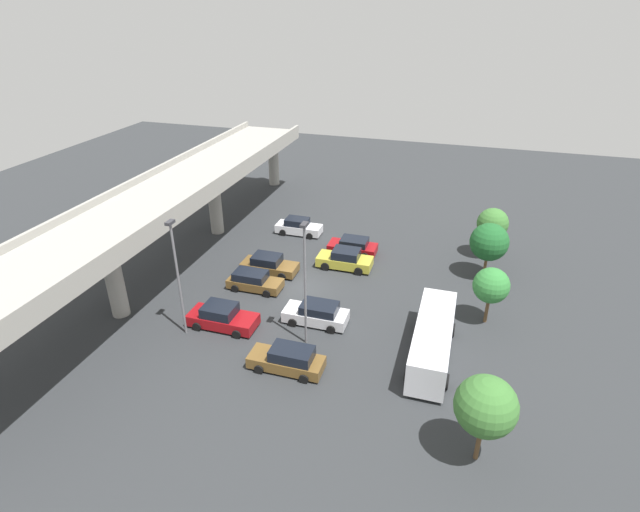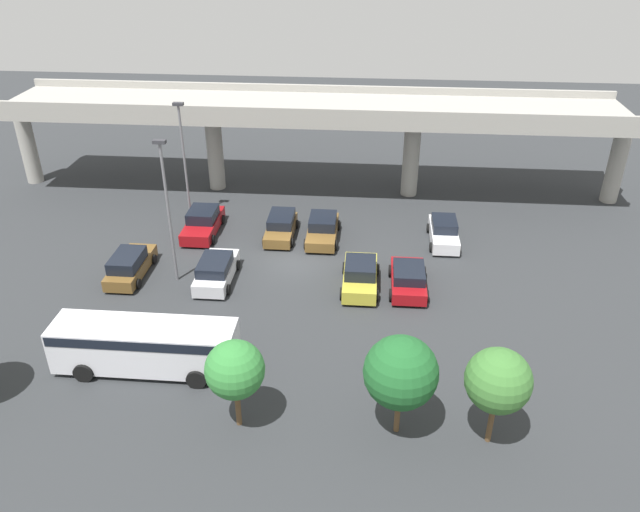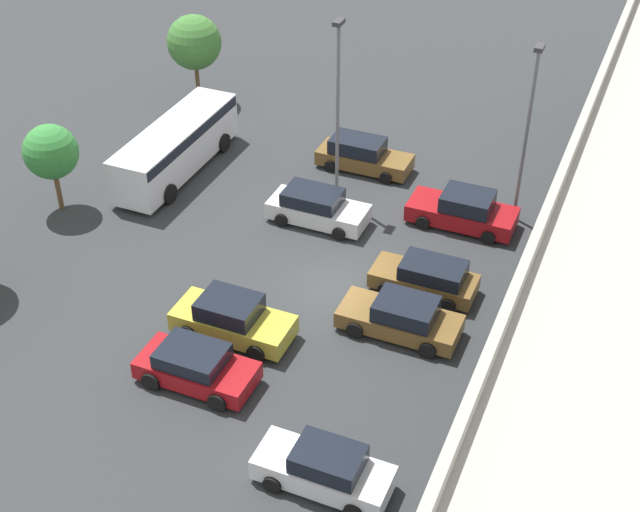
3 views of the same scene
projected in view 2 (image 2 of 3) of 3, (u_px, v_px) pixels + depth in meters
The scene contains 16 objects.
ground_plane at pixel (295, 263), 39.31m from camera, with size 97.32×97.32×0.00m, color #2D3033.
highway_overpass at pixel (312, 114), 46.28m from camera, with size 46.66×6.71×7.52m.
parked_car_0 at pixel (130, 265), 37.61m from camera, with size 2.03×4.72×1.61m.
parked_car_1 at pixel (203, 223), 42.63m from camera, with size 2.25×4.88×1.68m.
parked_car_2 at pixel (216, 270), 37.05m from camera, with size 2.14×4.56×1.58m.
parked_car_3 at pixel (281, 226), 42.23m from camera, with size 2.05×4.33×1.47m.
parked_car_4 at pixel (323, 229), 41.91m from camera, with size 2.18×4.73×1.55m.
parked_car_5 at pixel (360, 275), 36.52m from camera, with size 2.20×4.69×1.71m.
parked_car_6 at pixel (408, 278), 36.34m from camera, with size 2.21×4.36×1.48m.
parked_car_7 at pixel (444, 232), 41.46m from camera, with size 1.98×4.45×1.60m.
shuttle_bus at pixel (145, 343), 29.67m from camera, with size 8.76×2.59×2.50m.
lamp_post_near_aisle at pixel (167, 203), 35.10m from camera, with size 0.70×0.35×8.76m.
lamp_post_mid_lot at pixel (184, 154), 42.49m from camera, with size 0.70×0.35×8.44m.
tree_front_centre at pixel (235, 370), 25.68m from camera, with size 2.52×2.52×4.27m.
tree_front_right at pixel (401, 373), 25.25m from camera, with size 3.10×3.10×4.74m.
tree_front_far_right at pixel (498, 381), 24.72m from camera, with size 2.69×2.69×4.60m.
Camera 2 is at (4.50, -33.76, 19.71)m, focal length 35.00 mm.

